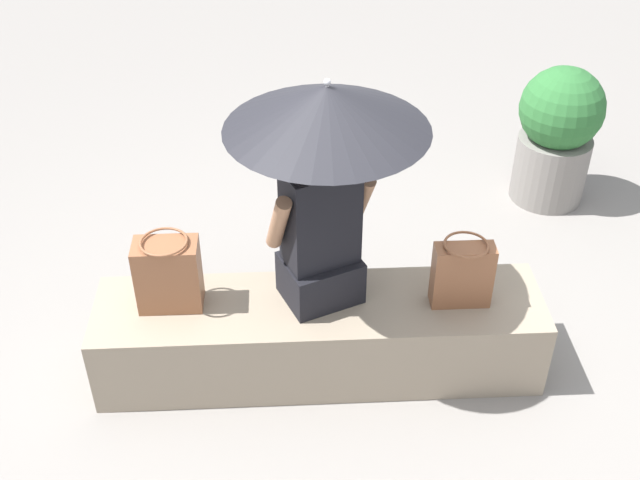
{
  "coord_description": "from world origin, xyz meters",
  "views": [
    {
      "loc": [
        0.14,
        2.79,
        2.85
      ],
      "look_at": [
        -0.0,
        -0.03,
        0.77
      ],
      "focal_mm": 44.12,
      "sensor_mm": 36.0,
      "label": 1
    }
  ],
  "objects_px": {
    "handbag_black": "(168,274)",
    "planter_near": "(557,133)",
    "parasol": "(327,108)",
    "person_seated": "(320,229)",
    "tote_bag_canvas": "(462,274)"
  },
  "relations": [
    {
      "from": "parasol",
      "to": "tote_bag_canvas",
      "type": "bearing_deg",
      "value": 169.55
    },
    {
      "from": "parasol",
      "to": "tote_bag_canvas",
      "type": "xyz_separation_m",
      "value": [
        -0.62,
        0.11,
        -0.8
      ]
    },
    {
      "from": "person_seated",
      "to": "parasol",
      "type": "distance_m",
      "value": 0.58
    },
    {
      "from": "planter_near",
      "to": "parasol",
      "type": "bearing_deg",
      "value": 42.12
    },
    {
      "from": "tote_bag_canvas",
      "to": "parasol",
      "type": "bearing_deg",
      "value": -10.45
    },
    {
      "from": "handbag_black",
      "to": "planter_near",
      "type": "relative_size",
      "value": 0.41
    },
    {
      "from": "parasol",
      "to": "person_seated",
      "type": "bearing_deg",
      "value": 50.51
    },
    {
      "from": "handbag_black",
      "to": "person_seated",
      "type": "bearing_deg",
      "value": -178.15
    },
    {
      "from": "parasol",
      "to": "handbag_black",
      "type": "relative_size",
      "value": 2.99
    },
    {
      "from": "parasol",
      "to": "planter_near",
      "type": "height_order",
      "value": "parasol"
    },
    {
      "from": "tote_bag_canvas",
      "to": "planter_near",
      "type": "distance_m",
      "value": 1.76
    },
    {
      "from": "handbag_black",
      "to": "tote_bag_canvas",
      "type": "xyz_separation_m",
      "value": [
        -1.35,
        0.06,
        -0.01
      ]
    },
    {
      "from": "parasol",
      "to": "planter_near",
      "type": "distance_m",
      "value": 2.26
    },
    {
      "from": "person_seated",
      "to": "tote_bag_canvas",
      "type": "bearing_deg",
      "value": 173.04
    },
    {
      "from": "person_seated",
      "to": "tote_bag_canvas",
      "type": "distance_m",
      "value": 0.69
    }
  ]
}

